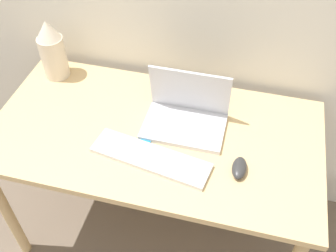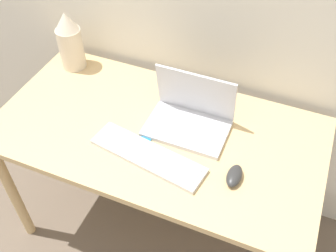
# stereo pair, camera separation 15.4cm
# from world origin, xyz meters

# --- Properties ---
(desk) EXTENTS (1.40, 0.73, 0.76)m
(desk) POSITION_xyz_m (0.00, 0.37, 0.68)
(desk) COLOR tan
(desk) RESTS_ON ground_plane
(laptop) EXTENTS (0.34, 0.23, 0.25)m
(laptop) POSITION_xyz_m (0.12, 0.45, 0.82)
(laptop) COLOR silver
(laptop) RESTS_ON desk
(keyboard) EXTENTS (0.49, 0.20, 0.02)m
(keyboard) POSITION_xyz_m (0.03, 0.22, 0.77)
(keyboard) COLOR silver
(keyboard) RESTS_ON desk
(mouse) EXTENTS (0.06, 0.11, 0.04)m
(mouse) POSITION_xyz_m (0.37, 0.24, 0.78)
(mouse) COLOR #2D2D2D
(mouse) RESTS_ON desk
(vase) EXTENTS (0.12, 0.12, 0.30)m
(vase) POSITION_xyz_m (-0.56, 0.62, 0.91)
(vase) COLOR beige
(vase) RESTS_ON desk
(mp3_player) EXTENTS (0.04, 0.05, 0.01)m
(mp3_player) POSITION_xyz_m (-0.02, 0.31, 0.77)
(mp3_player) COLOR #1E7FB7
(mp3_player) RESTS_ON desk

